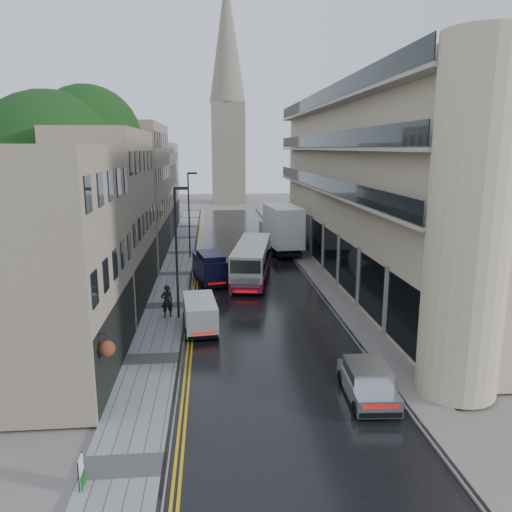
{
  "coord_description": "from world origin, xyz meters",
  "views": [
    {
      "loc": [
        -2.96,
        -11.77,
        9.98
      ],
      "look_at": [
        -0.23,
        18.0,
        3.5
      ],
      "focal_mm": 35.0,
      "sensor_mm": 36.0,
      "label": 1
    }
  ],
  "objects": [
    {
      "name": "tree_far",
      "position": [
        -12.2,
        33.0,
        6.23
      ],
      "size": [
        9.24,
        9.24,
        12.46
      ],
      "primitive_type": null,
      "color": "black",
      "rests_on": "ground"
    },
    {
      "name": "silver_hatchback",
      "position": [
        2.4,
        5.07,
        0.75
      ],
      "size": [
        1.91,
        3.98,
        1.46
      ],
      "primitive_type": null,
      "rotation": [
        0.0,
        0.0,
        -0.05
      ],
      "color": "#B1B2B7",
      "rests_on": "road"
    },
    {
      "name": "pedestrian",
      "position": [
        -5.64,
        16.95,
        1.1
      ],
      "size": [
        0.83,
        0.67,
        1.96
      ],
      "primitive_type": "imported",
      "rotation": [
        0.0,
        0.0,
        3.47
      ],
      "color": "black",
      "rests_on": "left_sidewalk"
    },
    {
      "name": "tree_near",
      "position": [
        -12.5,
        20.0,
        6.95
      ],
      "size": [
        10.56,
        10.56,
        13.89
      ],
      "primitive_type": null,
      "color": "black",
      "rests_on": "ground"
    },
    {
      "name": "estate_sign",
      "position": [
        -6.94,
        1.73,
        0.58
      ],
      "size": [
        0.1,
        0.55,
        0.92
      ],
      "primitive_type": null,
      "rotation": [
        0.0,
        0.0,
        0.03
      ],
      "color": "white",
      "rests_on": "left_sidewalk"
    },
    {
      "name": "road",
      "position": [
        0.0,
        27.5,
        0.01
      ],
      "size": [
        9.0,
        85.0,
        0.02
      ],
      "primitive_type": "cube",
      "color": "black",
      "rests_on": "ground"
    },
    {
      "name": "lamp_post_far",
      "position": [
        -4.9,
        33.46,
        3.98
      ],
      "size": [
        0.89,
        0.3,
        7.72
      ],
      "primitive_type": null,
      "rotation": [
        0.0,
        0.0,
        0.12
      ],
      "color": "black",
      "rests_on": "left_sidewalk"
    },
    {
      "name": "left_sidewalk",
      "position": [
        -5.85,
        27.5,
        0.06
      ],
      "size": [
        2.7,
        85.0,
        0.12
      ],
      "primitive_type": "cube",
      "color": "gray",
      "rests_on": "ground"
    },
    {
      "name": "modern_block",
      "position": [
        10.3,
        26.0,
        7.0
      ],
      "size": [
        8.0,
        40.0,
        14.0
      ],
      "primitive_type": null,
      "color": "#C5B392",
      "rests_on": "ground"
    },
    {
      "name": "white_van",
      "position": [
        -4.3,
        13.49,
        0.91
      ],
      "size": [
        2.06,
        4.1,
        1.79
      ],
      "primitive_type": null,
      "rotation": [
        0.0,
        0.0,
        0.09
      ],
      "color": "silver",
      "rests_on": "road"
    },
    {
      "name": "navy_van",
      "position": [
        -3.57,
        23.28,
        1.21
      ],
      "size": [
        2.78,
        4.95,
        2.38
      ],
      "primitive_type": null,
      "rotation": [
        0.0,
        0.0,
        0.2
      ],
      "color": "black",
      "rests_on": "road"
    },
    {
      "name": "right_sidewalk",
      "position": [
        5.4,
        27.5,
        0.06
      ],
      "size": [
        1.8,
        85.0,
        0.12
      ],
      "primitive_type": "cube",
      "color": "slate",
      "rests_on": "ground"
    },
    {
      "name": "lamp_post_near",
      "position": [
        -4.97,
        16.83,
        3.96
      ],
      "size": [
        0.88,
        0.25,
        7.69
      ],
      "primitive_type": null,
      "rotation": [
        0.0,
        0.0,
        0.07
      ],
      "color": "black",
      "rests_on": "left_sidewalk"
    },
    {
      "name": "cream_bus",
      "position": [
        -1.35,
        23.24,
        1.41
      ],
      "size": [
        4.03,
        10.41,
        2.77
      ],
      "primitive_type": null,
      "rotation": [
        0.0,
        0.0,
        -0.17
      ],
      "color": "beige",
      "rests_on": "road"
    },
    {
      "name": "white_lorry",
      "position": [
        2.77,
        33.34,
        2.34
      ],
      "size": [
        3.45,
        9.03,
        4.63
      ],
      "primitive_type": null,
      "rotation": [
        0.0,
        0.0,
        0.09
      ],
      "color": "white",
      "rests_on": "road"
    },
    {
      "name": "old_shop_row",
      "position": [
        -9.45,
        30.0,
        6.0
      ],
      "size": [
        4.5,
        56.0,
        12.0
      ],
      "primitive_type": null,
      "color": "gray",
      "rests_on": "ground"
    },
    {
      "name": "church_spire",
      "position": [
        0.5,
        82.0,
        20.0
      ],
      "size": [
        6.4,
        6.4,
        40.0
      ],
      "primitive_type": null,
      "color": "gray",
      "rests_on": "ground"
    }
  ]
}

